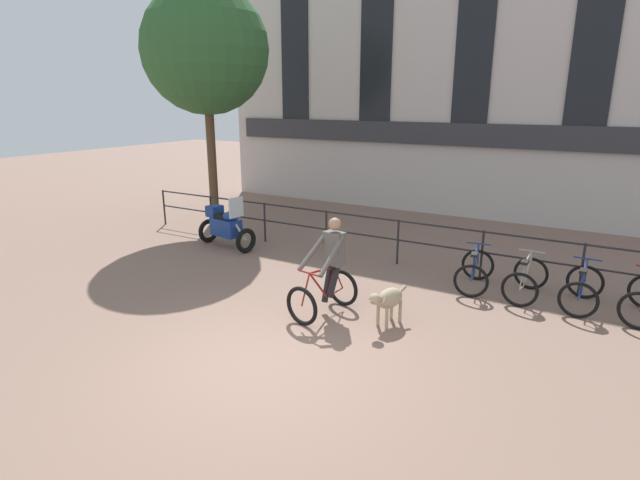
% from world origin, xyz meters
% --- Properties ---
extents(ground_plane, '(60.00, 60.00, 0.00)m').
position_xyz_m(ground_plane, '(0.00, 0.00, 0.00)').
color(ground_plane, '#846656').
extents(canal_railing, '(15.05, 0.05, 1.05)m').
position_xyz_m(canal_railing, '(-0.00, 5.20, 0.71)').
color(canal_railing, '#232326').
rests_on(canal_railing, ground_plane).
extents(building_facade, '(18.00, 0.72, 8.78)m').
position_xyz_m(building_facade, '(-0.00, 10.99, 4.37)').
color(building_facade, beige).
rests_on(building_facade, ground_plane).
extents(cyclist_with_bike, '(0.88, 1.27, 1.70)m').
position_xyz_m(cyclist_with_bike, '(-0.05, 2.05, 0.76)').
color(cyclist_with_bike, black).
rests_on(cyclist_with_bike, ground_plane).
extents(dog, '(0.43, 0.94, 0.65)m').
position_xyz_m(dog, '(1.06, 2.12, 0.46)').
color(dog, tan).
rests_on(dog, ground_plane).
extents(parked_motorcycle, '(1.67, 0.88, 1.35)m').
position_xyz_m(parked_motorcycle, '(-4.29, 4.27, 0.56)').
color(parked_motorcycle, black).
rests_on(parked_motorcycle, ground_plane).
extents(parked_bicycle_near_lamp, '(0.78, 1.18, 0.86)m').
position_xyz_m(parked_bicycle_near_lamp, '(1.90, 4.54, 0.36)').
color(parked_bicycle_near_lamp, black).
rests_on(parked_bicycle_near_lamp, ground_plane).
extents(parked_bicycle_mid_left, '(0.70, 1.14, 0.86)m').
position_xyz_m(parked_bicycle_mid_left, '(2.86, 4.54, 0.36)').
color(parked_bicycle_mid_left, black).
rests_on(parked_bicycle_mid_left, ground_plane).
extents(parked_bicycle_mid_right, '(0.71, 1.14, 0.86)m').
position_xyz_m(parked_bicycle_mid_right, '(3.81, 4.54, 0.36)').
color(parked_bicycle_mid_right, black).
rests_on(parked_bicycle_mid_right, ground_plane).
extents(tree_canalside_left, '(3.59, 3.59, 6.80)m').
position_xyz_m(tree_canalside_left, '(-6.36, 6.17, 4.98)').
color(tree_canalside_left, brown).
rests_on(tree_canalside_left, ground_plane).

